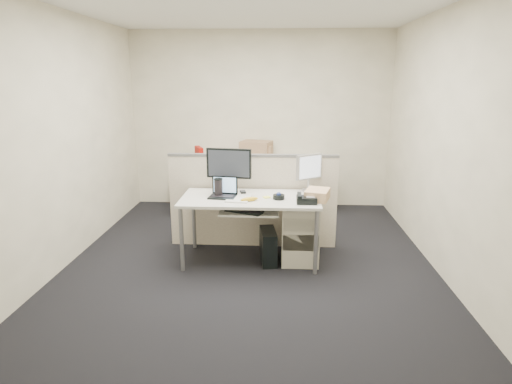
# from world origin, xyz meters

# --- Properties ---
(floor) EXTENTS (4.00, 4.50, 0.01)m
(floor) POSITION_xyz_m (0.00, 0.00, -0.01)
(floor) COLOR black
(floor) RESTS_ON ground
(ceiling) EXTENTS (4.00, 4.50, 0.01)m
(ceiling) POSITION_xyz_m (0.00, 0.00, 2.70)
(ceiling) COLOR white
(ceiling) RESTS_ON ground
(wall_back) EXTENTS (4.00, 0.02, 2.70)m
(wall_back) POSITION_xyz_m (0.00, 2.25, 1.35)
(wall_back) COLOR #EEE4C7
(wall_back) RESTS_ON ground
(wall_front) EXTENTS (4.00, 0.02, 2.70)m
(wall_front) POSITION_xyz_m (0.00, -2.25, 1.35)
(wall_front) COLOR #EEE4C7
(wall_front) RESTS_ON ground
(wall_left) EXTENTS (0.02, 4.50, 2.70)m
(wall_left) POSITION_xyz_m (-2.00, 0.00, 1.35)
(wall_left) COLOR #EEE4C7
(wall_left) RESTS_ON ground
(wall_right) EXTENTS (0.02, 4.50, 2.70)m
(wall_right) POSITION_xyz_m (2.00, 0.00, 1.35)
(wall_right) COLOR #EEE4C7
(wall_right) RESTS_ON ground
(desk) EXTENTS (1.50, 0.75, 0.73)m
(desk) POSITION_xyz_m (0.00, 0.00, 0.66)
(desk) COLOR silver
(desk) RESTS_ON floor
(keyboard_tray) EXTENTS (0.62, 0.32, 0.02)m
(keyboard_tray) POSITION_xyz_m (0.00, -0.18, 0.62)
(keyboard_tray) COLOR silver
(keyboard_tray) RESTS_ON desk
(drawer_pedestal) EXTENTS (0.40, 0.55, 0.65)m
(drawer_pedestal) POSITION_xyz_m (0.55, 0.05, 0.33)
(drawer_pedestal) COLOR #BCB9A2
(drawer_pedestal) RESTS_ON floor
(cubicle_partition) EXTENTS (2.00, 0.06, 1.10)m
(cubicle_partition) POSITION_xyz_m (0.00, 0.45, 0.55)
(cubicle_partition) COLOR beige
(cubicle_partition) RESTS_ON floor
(back_counter) EXTENTS (2.00, 0.60, 0.72)m
(back_counter) POSITION_xyz_m (0.00, 1.93, 0.36)
(back_counter) COLOR #BCB9A2
(back_counter) RESTS_ON floor
(monitor_main) EXTENTS (0.53, 0.27, 0.51)m
(monitor_main) POSITION_xyz_m (-0.25, 0.18, 0.98)
(monitor_main) COLOR black
(monitor_main) RESTS_ON desk
(monitor_small) EXTENTS (0.38, 0.34, 0.42)m
(monitor_small) POSITION_xyz_m (0.65, 0.32, 0.94)
(monitor_small) COLOR #B7B7BC
(monitor_small) RESTS_ON desk
(laptop) EXTENTS (0.31, 0.25, 0.22)m
(laptop) POSITION_xyz_m (-0.30, -0.02, 0.84)
(laptop) COLOR black
(laptop) RESTS_ON desk
(trackball) EXTENTS (0.16, 0.16, 0.05)m
(trackball) POSITION_xyz_m (0.31, -0.05, 0.75)
(trackball) COLOR black
(trackball) RESTS_ON desk
(desk_phone) EXTENTS (0.21, 0.17, 0.07)m
(desk_phone) POSITION_xyz_m (0.60, -0.18, 0.76)
(desk_phone) COLOR black
(desk_phone) RESTS_ON desk
(paper_stack) EXTENTS (0.27, 0.33, 0.01)m
(paper_stack) POSITION_xyz_m (-0.12, -0.08, 0.74)
(paper_stack) COLOR silver
(paper_stack) RESTS_ON desk
(sticky_pad) EXTENTS (0.09, 0.09, 0.01)m
(sticky_pad) POSITION_xyz_m (0.18, 0.00, 0.74)
(sticky_pad) COLOR #FCFF51
(sticky_pad) RESTS_ON desk
(travel_mug) EXTENTS (0.12, 0.12, 0.19)m
(travel_mug) POSITION_xyz_m (-0.35, 0.02, 0.83)
(travel_mug) COLOR black
(travel_mug) RESTS_ON desk
(banana) EXTENTS (0.20, 0.13, 0.04)m
(banana) POSITION_xyz_m (0.00, -0.15, 0.75)
(banana) COLOR gold
(banana) RESTS_ON desk
(cellphone) EXTENTS (0.08, 0.12, 0.01)m
(cellphone) POSITION_xyz_m (-0.10, 0.20, 0.74)
(cellphone) COLOR black
(cellphone) RESTS_ON desk
(manila_folders) EXTENTS (0.30, 0.35, 0.11)m
(manila_folders) POSITION_xyz_m (0.72, -0.05, 0.79)
(manila_folders) COLOR tan
(manila_folders) RESTS_ON desk
(keyboard) EXTENTS (0.42, 0.28, 0.02)m
(keyboard) POSITION_xyz_m (-0.05, -0.22, 0.64)
(keyboard) COLOR black
(keyboard) RESTS_ON keyboard_tray
(pc_tower_desk) EXTENTS (0.21, 0.42, 0.37)m
(pc_tower_desk) POSITION_xyz_m (0.20, -0.05, 0.19)
(pc_tower_desk) COLOR black
(pc_tower_desk) RESTS_ON floor
(pc_tower_spare_dark) EXTENTS (0.27, 0.51, 0.45)m
(pc_tower_spare_dark) POSITION_xyz_m (-1.05, 1.63, 0.23)
(pc_tower_spare_dark) COLOR black
(pc_tower_spare_dark) RESTS_ON floor
(pc_tower_spare_silver) EXTENTS (0.30, 0.43, 0.37)m
(pc_tower_spare_silver) POSITION_xyz_m (-1.30, 2.03, 0.19)
(pc_tower_spare_silver) COLOR #B7B7BC
(pc_tower_spare_silver) RESTS_ON floor
(cardboard_box_left) EXTENTS (0.52, 0.44, 0.34)m
(cardboard_box_left) POSITION_xyz_m (-0.05, 2.05, 0.89)
(cardboard_box_left) COLOR tan
(cardboard_box_left) RESTS_ON back_counter
(cardboard_box_right) EXTENTS (0.40, 0.32, 0.27)m
(cardboard_box_right) POSITION_xyz_m (0.00, 2.05, 0.86)
(cardboard_box_right) COLOR tan
(cardboard_box_right) RESTS_ON back_counter
(red_binder) EXTENTS (0.18, 0.29, 0.27)m
(red_binder) POSITION_xyz_m (-0.90, 1.83, 0.86)
(red_binder) COLOR #A51007
(red_binder) RESTS_ON back_counter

